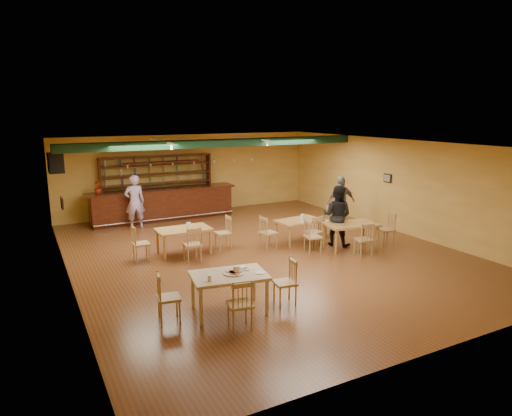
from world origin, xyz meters
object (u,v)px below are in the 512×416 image
dining_table_b (299,231)px  patron_right_a (337,216)px  dining_table_a (184,241)px  near_table (229,293)px  bar_counter (163,204)px  dining_table_d (350,236)px  patron_bar (135,202)px

dining_table_b → patron_right_a: 1.26m
dining_table_a → near_table: 3.97m
bar_counter → dining_table_b: 5.47m
dining_table_a → near_table: near_table is taller
dining_table_a → dining_table_b: (3.45, -0.45, -0.02)m
near_table → patron_right_a: patron_right_a is taller
bar_counter → patron_right_a: size_ratio=3.01×
bar_counter → dining_table_d: bearing=-57.9°
patron_bar → dining_table_a: bearing=100.4°
dining_table_d → dining_table_b: bearing=135.8°
dining_table_b → patron_bar: bearing=128.9°
dining_table_b → patron_bar: size_ratio=0.75×
patron_bar → patron_right_a: patron_bar is taller
dining_table_a → patron_bar: (-0.53, 3.42, 0.55)m
bar_counter → patron_right_a: 6.57m
near_table → dining_table_a: bearing=92.9°
dining_table_a → patron_right_a: (4.25, -1.25, 0.53)m
dining_table_d → patron_right_a: size_ratio=0.83×
dining_table_a → near_table: size_ratio=1.00×
near_table → patron_bar: patron_bar is taller
dining_table_a → dining_table_d: (4.40, -1.71, 0.01)m
patron_bar → patron_right_a: bearing=137.3°
near_table → bar_counter: bearing=91.4°
patron_bar → dining_table_d: bearing=135.5°
dining_table_d → patron_right_a: 0.71m
near_table → patron_right_a: (4.67, 2.69, 0.50)m
patron_bar → near_table: bearing=92.5°
patron_right_a → bar_counter: bearing=-2.1°
near_table → patron_right_a: 5.41m
bar_counter → dining_table_d: (3.73, -5.96, -0.20)m
near_table → patron_bar: (-0.11, 7.37, 0.52)m
dining_table_a → patron_bar: 3.50m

